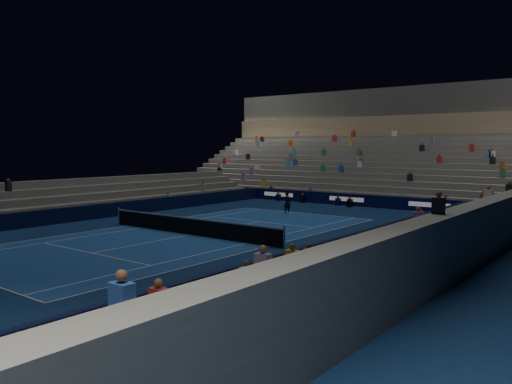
{
  "coord_description": "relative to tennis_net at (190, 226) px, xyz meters",
  "views": [
    {
      "loc": [
        20.51,
        -20.36,
        4.92
      ],
      "look_at": [
        0.0,
        6.0,
        2.0
      ],
      "focal_mm": 36.27,
      "sensor_mm": 36.0,
      "label": 1
    }
  ],
  "objects": [
    {
      "name": "ground",
      "position": [
        0.0,
        0.0,
        -0.5
      ],
      "size": [
        90.0,
        90.0,
        0.0
      ],
      "primitive_type": "plane",
      "color": "#0C234B",
      "rests_on": "ground"
    },
    {
      "name": "court_surface",
      "position": [
        0.0,
        0.0,
        -0.5
      ],
      "size": [
        10.97,
        23.77,
        0.01
      ],
      "primitive_type": "cube",
      "color": "navy",
      "rests_on": "ground"
    },
    {
      "name": "sponsor_barrier_far",
      "position": [
        0.0,
        18.5,
        -0.0
      ],
      "size": [
        44.0,
        0.25,
        1.0
      ],
      "primitive_type": "cube",
      "color": "black",
      "rests_on": "ground"
    },
    {
      "name": "sponsor_barrier_east",
      "position": [
        9.7,
        0.0,
        -0.0
      ],
      "size": [
        0.25,
        37.0,
        1.0
      ],
      "primitive_type": "cube",
      "color": "black",
      "rests_on": "ground"
    },
    {
      "name": "sponsor_barrier_west",
      "position": [
        -9.7,
        0.0,
        -0.0
      ],
      "size": [
        0.25,
        37.0,
        1.0
      ],
      "primitive_type": "cube",
      "color": "black",
      "rests_on": "ground"
    },
    {
      "name": "grandstand_main",
      "position": [
        0.0,
        27.9,
        2.87
      ],
      "size": [
        44.0,
        15.2,
        11.2
      ],
      "color": "slate",
      "rests_on": "ground"
    },
    {
      "name": "grandstand_east",
      "position": [
        13.17,
        0.0,
        0.41
      ],
      "size": [
        5.0,
        37.0,
        2.5
      ],
      "color": "slate",
      "rests_on": "ground"
    },
    {
      "name": "grandstand_west",
      "position": [
        -13.17,
        0.0,
        0.41
      ],
      "size": [
        5.0,
        37.0,
        2.5
      ],
      "color": "slate",
      "rests_on": "ground"
    },
    {
      "name": "tennis_net",
      "position": [
        0.0,
        0.0,
        0.0
      ],
      "size": [
        12.9,
        0.1,
        1.1
      ],
      "color": "#B2B2B7",
      "rests_on": "ground"
    },
    {
      "name": "tennis_player",
      "position": [
        -0.93,
        10.93,
        0.31
      ],
      "size": [
        0.65,
        0.48,
        1.62
      ],
      "primitive_type": "imported",
      "rotation": [
        0.0,
        0.0,
        3.31
      ],
      "color": "black",
      "rests_on": "ground"
    },
    {
      "name": "broadcast_camera",
      "position": [
        0.69,
        17.55,
        -0.23
      ],
      "size": [
        0.56,
        0.91,
        0.52
      ],
      "color": "black",
      "rests_on": "ground"
    }
  ]
}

